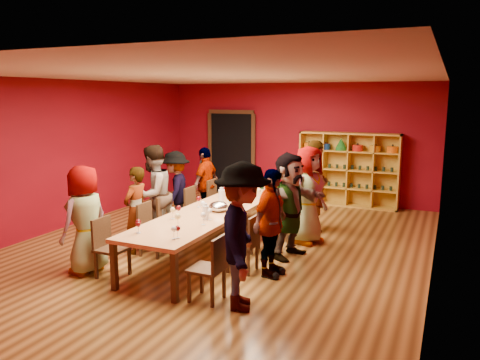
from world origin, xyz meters
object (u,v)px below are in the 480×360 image
(chair_person_left_2, at_px, (169,218))
(person_left_4, at_px, (206,183))
(tasting_table, at_px, (217,211))
(person_left_0, at_px, (85,220))
(person_left_1, at_px, (136,210))
(person_right_1, at_px, (271,223))
(person_right_3, at_px, (308,195))
(person_right_4, at_px, (316,186))
(chair_person_left_0, at_px, (108,244))
(spittoon_bowl, at_px, (219,207))
(chair_person_right_0, at_px, (212,265))
(wine_bottle, at_px, (262,184))
(chair_person_left_1, at_px, (150,226))
(chair_person_left_3, at_px, (195,207))
(chair_person_right_4, at_px, (299,204))
(chair_person_right_3, at_px, (286,214))
(chair_person_right_2, at_px, (269,225))
(person_left_2, at_px, (153,195))
(chair_person_right_1, at_px, (247,241))
(chair_person_left_4, at_px, (216,198))
(person_right_2, at_px, (289,205))
(shelving_unit, at_px, (349,166))
(person_left_3, at_px, (176,190))

(chair_person_left_2, bearing_deg, person_left_4, 97.73)
(tasting_table, bearing_deg, person_left_0, -126.38)
(person_left_1, relative_size, person_right_1, 0.92)
(person_right_3, xyz_separation_m, person_right_4, (-0.08, 0.86, 0.02))
(chair_person_left_0, distance_m, spittoon_bowl, 1.92)
(chair_person_right_0, relative_size, wine_bottle, 3.07)
(chair_person_left_1, xyz_separation_m, chair_person_left_3, (0.00, 1.52, 0.00))
(person_left_4, bearing_deg, chair_person_right_0, 30.87)
(chair_person_left_0, bearing_deg, chair_person_right_4, 63.67)
(person_left_0, xyz_separation_m, chair_person_right_3, (2.23, 2.82, -0.33))
(person_left_4, height_order, chair_person_right_2, person_left_4)
(chair_person_left_0, height_order, chair_person_right_0, same)
(person_left_1, xyz_separation_m, wine_bottle, (1.29, 2.59, 0.11))
(person_left_2, relative_size, wine_bottle, 6.23)
(chair_person_right_1, distance_m, wine_bottle, 2.79)
(chair_person_right_1, bearing_deg, chair_person_right_2, 90.00)
(chair_person_right_3, xyz_separation_m, spittoon_bowl, (-0.77, -1.24, 0.33))
(person_left_1, xyz_separation_m, person_left_2, (-0.05, 0.58, 0.15))
(chair_person_left_3, bearing_deg, chair_person_left_2, -90.00)
(chair_person_left_4, bearing_deg, spittoon_bowl, -61.74)
(chair_person_left_3, bearing_deg, person_right_4, 26.67)
(tasting_table, height_order, person_left_0, person_left_0)
(chair_person_left_0, height_order, person_right_4, person_right_4)
(chair_person_right_3, bearing_deg, person_left_1, -140.27)
(chair_person_left_0, bearing_deg, chair_person_right_1, 29.25)
(tasting_table, distance_m, person_right_1, 1.50)
(chair_person_right_0, xyz_separation_m, chair_person_right_4, (0.00, 3.81, 0.00))
(person_right_1, bearing_deg, chair_person_right_1, 95.00)
(person_left_4, bearing_deg, chair_person_left_2, 9.08)
(chair_person_right_4, bearing_deg, spittoon_bowl, -110.18)
(person_left_1, relative_size, chair_person_left_4, 1.68)
(chair_person_left_0, distance_m, chair_person_right_1, 2.09)
(tasting_table, height_order, chair_person_left_2, chair_person_left_2)
(person_right_1, bearing_deg, chair_person_right_0, 166.94)
(chair_person_left_4, relative_size, wine_bottle, 3.07)
(tasting_table, xyz_separation_m, chair_person_right_4, (0.91, 1.89, -0.20))
(person_right_1, xyz_separation_m, person_right_2, (-0.02, 0.92, 0.07))
(person_left_4, relative_size, chair_person_right_2, 1.78)
(chair_person_left_1, relative_size, wine_bottle, 3.07)
(person_right_3, bearing_deg, person_left_2, 135.55)
(chair_person_left_3, relative_size, person_right_4, 0.49)
(chair_person_left_1, distance_m, person_left_4, 2.48)
(person_left_1, height_order, person_right_1, person_right_1)
(shelving_unit, distance_m, chair_person_left_2, 5.04)
(person_right_4, bearing_deg, chair_person_right_3, 133.34)
(person_left_2, xyz_separation_m, chair_person_right_3, (2.15, 1.17, -0.41))
(person_right_3, xyz_separation_m, chair_person_right_4, (-0.42, 0.86, -0.40))
(tasting_table, xyz_separation_m, person_left_4, (-1.16, 1.74, 0.09))
(person_left_3, height_order, person_right_1, person_right_1)
(chair_person_right_1, xyz_separation_m, person_right_4, (0.34, 2.66, 0.41))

